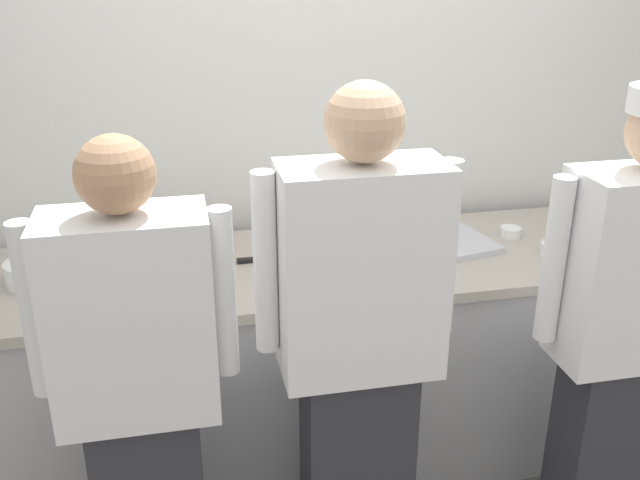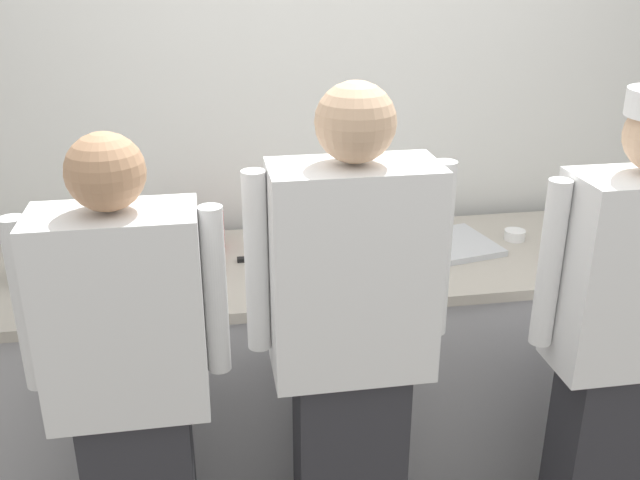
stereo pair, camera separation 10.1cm
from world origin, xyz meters
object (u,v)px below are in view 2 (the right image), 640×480
chef_center (351,346)px  squeeze_bottle_primary (216,227)px  mixing_bowl_steel (167,257)px  ramekin_red_sauce (515,234)px  chef_near_left (131,385)px  plate_stack_front (37,267)px  chef_far_right (625,336)px  ramekin_orange_sauce (556,252)px  ramekin_yellow_sauce (324,277)px  chefs_knife (267,258)px  sheet_tray (430,248)px

chef_center → squeeze_bottle_primary: (-0.37, 0.83, 0.10)m
mixing_bowl_steel → ramekin_red_sauce: (1.40, 0.10, -0.05)m
chef_center → squeeze_bottle_primary: 0.91m
chef_near_left → plate_stack_front: bearing=119.2°
chef_far_right → mixing_bowl_steel: chef_far_right is taller
chef_center → ramekin_red_sauce: (0.84, 0.71, 0.03)m
chef_center → squeeze_bottle_primary: size_ratio=8.88×
chef_near_left → plate_stack_front: chef_near_left is taller
chef_far_right → ramekin_orange_sauce: (0.05, 0.57, 0.04)m
chef_near_left → plate_stack_front: size_ratio=7.92×
chef_far_right → ramekin_red_sauce: size_ratio=19.40×
chef_near_left → chef_far_right: chef_far_right is taller
plate_stack_front → ramekin_yellow_sauce: bearing=-12.0°
chef_near_left → chefs_knife: 0.83m
ramekin_yellow_sauce → chef_far_right: bearing=-30.1°
chef_center → plate_stack_front: bearing=147.5°
ramekin_yellow_sauce → chefs_knife: 0.30m
squeeze_bottle_primary → chef_near_left: bearing=-108.7°
plate_stack_front → chef_near_left: bearing=-60.8°
chef_near_left → squeeze_bottle_primary: chef_near_left is taller
plate_stack_front → ramekin_red_sauce: bearing=1.6°
ramekin_red_sauce → ramekin_orange_sauce: (0.08, -0.20, 0.00)m
squeeze_bottle_primary → ramekin_orange_sauce: size_ratio=2.10×
chef_far_right → mixing_bowl_steel: (-1.43, 0.68, 0.08)m
chef_far_right → ramekin_yellow_sauce: bearing=149.9°
chefs_knife → chef_far_right: bearing=-35.1°
ramekin_orange_sauce → mixing_bowl_steel: bearing=176.1°
sheet_tray → squeeze_bottle_primary: 0.85m
ramekin_red_sauce → chef_far_right: bearing=-87.8°
ramekin_red_sauce → ramekin_orange_sauce: 0.22m
sheet_tray → plate_stack_front: bearing=-180.0°
chef_near_left → mixing_bowl_steel: (0.10, 0.62, 0.13)m
chef_near_left → ramekin_yellow_sauce: chef_near_left is taller
chef_far_right → chefs_knife: size_ratio=6.04×
chef_center → ramekin_orange_sauce: chef_center is taller
chef_near_left → chefs_knife: size_ratio=5.79×
chef_far_right → ramekin_red_sauce: (-0.03, 0.78, 0.04)m
chef_center → mixing_bowl_steel: 0.83m
mixing_bowl_steel → chefs_knife: 0.38m
sheet_tray → squeeze_bottle_primary: squeeze_bottle_primary is taller
ramekin_red_sauce → plate_stack_front: bearing=-178.4°
ramekin_red_sauce → ramekin_orange_sauce: bearing=-68.9°
plate_stack_front → sheet_tray: plate_stack_front is taller
plate_stack_front → squeeze_bottle_primary: squeeze_bottle_primary is taller
chef_far_right → plate_stack_front: chef_far_right is taller
chef_near_left → chef_center: bearing=1.0°
chef_center → ramekin_red_sauce: 1.10m
chef_near_left → ramekin_red_sauce: chef_near_left is taller
squeeze_bottle_primary → sheet_tray: bearing=-11.6°
plate_stack_front → ramekin_orange_sauce: (1.94, -0.15, -0.02)m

